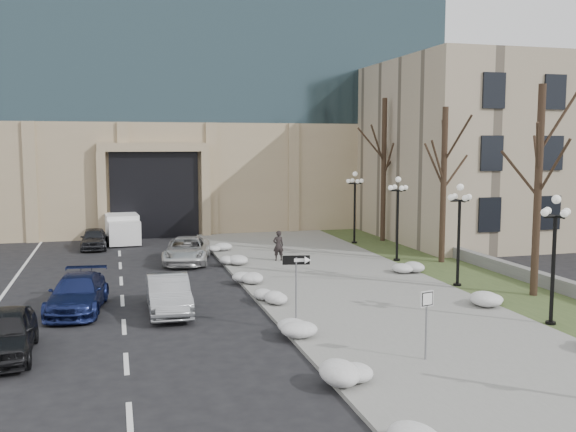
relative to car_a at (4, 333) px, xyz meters
The scene contains 31 objects.
ground 12.67m from the car_a, 37.09° to the right, with size 160.00×160.00×0.00m, color black.
sidewalk 15.02m from the car_a, 25.12° to the left, with size 9.00×40.00×0.12m, color gray.
curb 11.12m from the car_a, 35.04° to the left, with size 0.30×40.00×0.14m, color gray.
grass_strip 21.09m from the car_a, 17.60° to the left, with size 4.00×40.00×0.10m, color #374924.
stone_wall 23.63m from the car_a, 20.76° to the left, with size 0.50×30.00×0.70m, color slate.
office_tower 40.90m from the car_a, 77.33° to the left, with size 40.00×24.70×36.00m.
classical_building 38.36m from the car_a, 32.39° to the left, with size 22.00×18.12×12.00m.
car_a is the anchor object (origin of this frame).
car_b 6.60m from the car_a, 36.54° to the left, with size 1.56×4.47×1.47m, color #989B9F.
car_c 5.46m from the car_a, 69.77° to the left, with size 1.98×4.87×1.41m, color navy.
car_d 16.02m from the car_a, 63.43° to the left, with size 2.33×5.06×1.41m, color silver.
car_e 20.70m from the car_a, 84.21° to the left, with size 1.55×3.85×1.31m, color #2B2C30.
pedestrian 17.74m from the car_a, 47.25° to the left, with size 0.61×0.40×1.66m, color black.
box_truck 23.75m from the car_a, 80.85° to the left, with size 2.46×6.04×1.88m.
one_way_sign 9.71m from the car_a, ahead, with size 1.00×0.37×2.68m.
keep_sign 12.90m from the car_a, 17.79° to the right, with size 0.47×0.15×2.21m.
snow_clump_b 10.69m from the car_a, 29.85° to the right, with size 1.10×1.60×0.36m, color silver.
snow_clump_c 9.29m from the car_a, ahead, with size 1.10×1.60×0.36m, color silver.
snow_clump_d 10.32m from the car_a, 23.75° to the left, with size 1.10×1.60×0.36m, color silver.
snow_clump_e 12.25m from the car_a, 41.17° to the left, with size 1.10×1.60×0.36m, color silver.
snow_clump_f 15.81m from the car_a, 53.41° to the left, with size 1.10×1.60×0.36m, color silver.
snow_clump_g 19.47m from the car_a, 61.34° to the left, with size 1.10×1.60×0.36m, color silver.
snow_clump_i 17.93m from the car_a, ahead, with size 1.10×1.60×0.36m, color silver.
snow_clump_j 19.18m from the car_a, 23.57° to the left, with size 1.10×1.60×0.36m, color silver.
lamppost_a 18.61m from the car_a, ahead, with size 1.18×1.18×4.76m.
lamppost_b 19.16m from the car_a, 14.84° to the left, with size 1.18×1.18×4.76m.
lamppost_c 21.75m from the car_a, 31.73° to the left, with size 1.18×1.18×4.76m.
lamppost_d 25.75m from the car_a, 44.18° to the left, with size 1.18×1.18×4.76m.
tree_near 21.34m from the car_a, ahead, with size 3.20×3.20×9.00m.
tree_mid 23.54m from the car_a, 26.74° to the left, with size 3.20×3.20×8.50m.
tree_far 28.12m from the car_a, 41.74° to the left, with size 3.20×3.20×9.50m.
Camera 1 is at (-6.70, -13.16, 6.56)m, focal length 40.00 mm.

